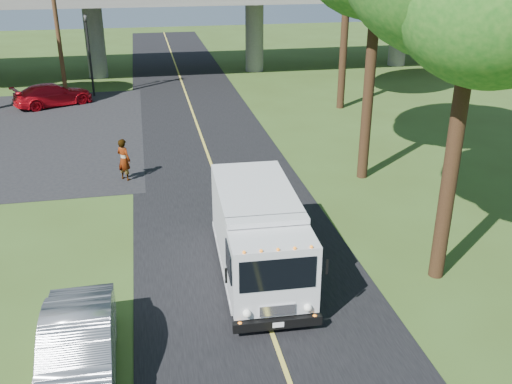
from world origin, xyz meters
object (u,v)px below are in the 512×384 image
object	(u,v)px
red_sedan	(53,95)
pedestrian	(124,160)
utility_pole	(57,29)
silver_sedan	(78,351)
traffic_signal	(89,47)
step_van	(258,233)

from	to	relation	value
red_sedan	pedestrian	distance (m)	14.09
utility_pole	pedestrian	distance (m)	14.35
red_sedan	silver_sedan	world-z (taller)	silver_sedan
silver_sedan	pedestrian	world-z (taller)	pedestrian
utility_pole	silver_sedan	world-z (taller)	utility_pole
traffic_signal	step_van	size ratio (longest dim) A/B	0.83
red_sedan	silver_sedan	size ratio (longest dim) A/B	1.03
utility_pole	pedestrian	bearing A→B (deg)	-74.53
utility_pole	pedestrian	size ratio (longest dim) A/B	4.94
silver_sedan	traffic_signal	bearing A→B (deg)	91.43
silver_sedan	step_van	bearing A→B (deg)	35.28
traffic_signal	utility_pole	bearing A→B (deg)	-126.87
silver_sedan	pedestrian	distance (m)	12.19
utility_pole	red_sedan	distance (m)	3.99
red_sedan	silver_sedan	bearing A→B (deg)	163.16
pedestrian	red_sedan	bearing A→B (deg)	-27.73
traffic_signal	step_van	distance (m)	24.75
red_sedan	utility_pole	bearing A→B (deg)	-114.16
silver_sedan	pedestrian	size ratio (longest dim) A/B	2.52
traffic_signal	silver_sedan	size ratio (longest dim) A/B	1.13
utility_pole	silver_sedan	size ratio (longest dim) A/B	1.96
step_van	silver_sedan	bearing A→B (deg)	-141.41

